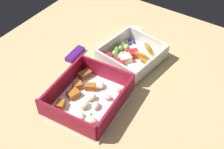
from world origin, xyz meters
TOP-DOWN VIEW (x-y plane):
  - table_surface at (0.00, 0.00)cm, footprint 80.00×80.00cm
  - pasta_container at (-10.60, 0.47)cm, footprint 19.95×17.59cm
  - fruit_bowl at (8.87, -0.30)cm, footprint 17.39×16.57cm
  - candy_bar at (1.59, 14.65)cm, footprint 7.15×2.87cm
  - paper_cup_liner at (20.35, 5.43)cm, footprint 4.07×4.07cm

SIDE VIEW (x-z plane):
  - table_surface at x=0.00cm, z-range 0.00..2.00cm
  - candy_bar at x=1.59cm, z-range 2.00..3.20cm
  - paper_cup_liner at x=20.35cm, z-range 2.00..4.10cm
  - pasta_container at x=-10.60cm, z-range 0.91..6.55cm
  - fruit_bowl at x=8.87cm, z-range 0.86..6.68cm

